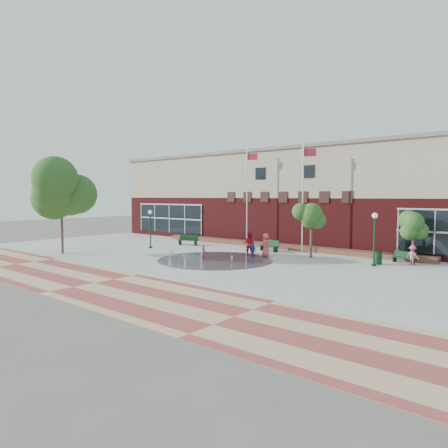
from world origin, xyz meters
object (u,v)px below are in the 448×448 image
Objects in this scene: flagpole_right at (303,192)px; tree_big_left at (61,190)px; bench_left at (188,242)px; child_splash at (204,252)px; trash_can at (378,258)px; flagpole_left at (247,192)px.

flagpole_right reaches higher than tree_big_left.
tree_big_left is (-4.02, -10.43, 4.84)m from bench_left.
tree_big_left is (-14.94, -12.77, 0.11)m from flagpole_right.
tree_big_left reaches higher than child_splash.
tree_big_left is at bearing -127.94° from bench_left.
trash_can is at bearing -15.21° from bench_left.
flagpole_right is at bearing 40.51° from tree_big_left.
bench_left is 8.64m from child_splash.
bench_left is 1.95× the size of child_splash.
tree_big_left is at bearing 30.28° from child_splash.
flagpole_right is at bearing -113.32° from child_splash.
flagpole_left reaches higher than child_splash.
bench_left is 0.29× the size of tree_big_left.
tree_big_left is (-8.90, -13.32, 0.11)m from flagpole_left.
flagpole_left is 16.02m from tree_big_left.
flagpole_right reaches higher than child_splash.
trash_can is (12.73, -2.38, -4.58)m from flagpole_left.
bench_left is 2.22× the size of trash_can.
flagpole_right reaches higher than bench_left.
bench_left is at bearing -32.87° from child_splash.
tree_big_left is at bearing -142.94° from flagpole_left.
tree_big_left reaches higher than bench_left.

